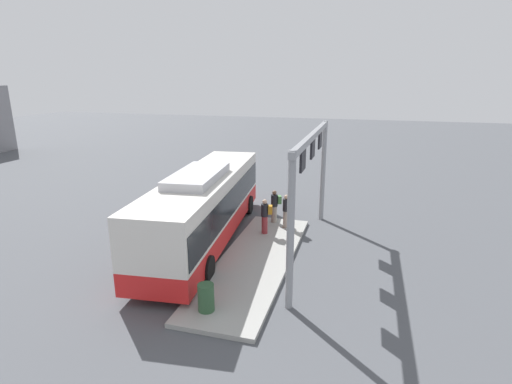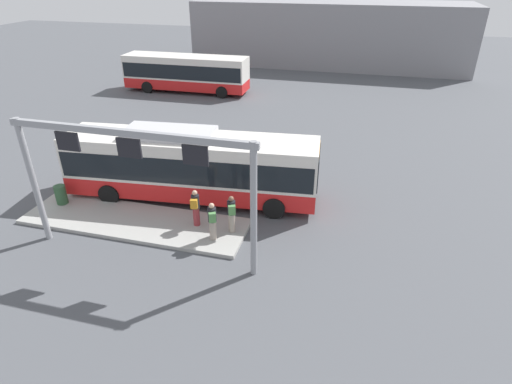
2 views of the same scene
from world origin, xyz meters
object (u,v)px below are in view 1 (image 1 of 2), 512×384
at_px(bus_main, 205,203).
at_px(person_waiting_mid, 265,215).
at_px(person_boarding, 287,210).
at_px(person_waiting_near, 275,205).
at_px(trash_bin, 206,298).

height_order(bus_main, person_waiting_mid, bus_main).
relative_size(person_boarding, person_waiting_mid, 1.00).
distance_m(person_waiting_near, person_waiting_mid, 1.62).
distance_m(person_boarding, trash_bin, 7.92).
distance_m(bus_main, trash_bin, 6.19).
bearing_deg(person_waiting_mid, person_boarding, -138.06).
distance_m(bus_main, person_waiting_mid, 2.88).
distance_m(person_boarding, person_waiting_near, 0.92).
height_order(person_waiting_near, trash_bin, person_waiting_near).
distance_m(person_waiting_near, trash_bin, 8.43).
bearing_deg(person_waiting_mid, trash_bin, 78.27).
xyz_separation_m(bus_main, person_waiting_near, (2.82, -2.58, -0.76)).
distance_m(bus_main, person_boarding, 4.07).
height_order(person_boarding, person_waiting_near, same).
bearing_deg(trash_bin, person_waiting_mid, -1.38).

